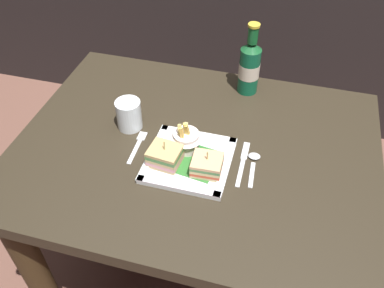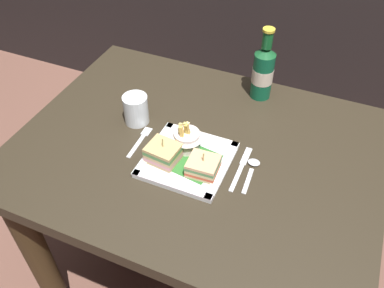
% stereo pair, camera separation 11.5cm
% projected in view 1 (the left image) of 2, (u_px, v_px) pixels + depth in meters
% --- Properties ---
extents(ground_plane, '(6.00, 6.00, 0.00)m').
position_uv_depth(ground_plane, '(194.00, 276.00, 1.73)').
color(ground_plane, brown).
extents(dining_table, '(1.06, 0.81, 0.77)m').
position_uv_depth(dining_table, '(195.00, 181.00, 1.31)').
color(dining_table, '#2E261A').
rests_on(dining_table, ground_plane).
extents(square_plate, '(0.23, 0.23, 0.02)m').
position_uv_depth(square_plate, '(189.00, 160.00, 1.15)').
color(square_plate, silver).
rests_on(square_plate, dining_table).
extents(sandwich_half_left, '(0.09, 0.09, 0.08)m').
position_uv_depth(sandwich_half_left, '(165.00, 156.00, 1.12)').
color(sandwich_half_left, tan).
rests_on(sandwich_half_left, square_plate).
extents(sandwich_half_right, '(0.09, 0.08, 0.07)m').
position_uv_depth(sandwich_half_right, '(207.00, 165.00, 1.10)').
color(sandwich_half_right, tan).
rests_on(sandwich_half_right, square_plate).
extents(fries_cup, '(0.09, 0.09, 0.10)m').
position_uv_depth(fries_cup, '(186.00, 138.00, 1.15)').
color(fries_cup, silver).
rests_on(fries_cup, square_plate).
extents(beer_bottle, '(0.07, 0.07, 0.25)m').
position_uv_depth(beer_bottle, '(249.00, 66.00, 1.33)').
color(beer_bottle, '#105637').
rests_on(beer_bottle, dining_table).
extents(water_glass, '(0.08, 0.08, 0.09)m').
position_uv_depth(water_glass, '(129.00, 116.00, 1.24)').
color(water_glass, silver).
rests_on(water_glass, dining_table).
extents(fork, '(0.03, 0.14, 0.00)m').
position_uv_depth(fork, '(138.00, 145.00, 1.20)').
color(fork, silver).
rests_on(fork, dining_table).
extents(knife, '(0.02, 0.18, 0.00)m').
position_uv_depth(knife, '(243.00, 162.00, 1.15)').
color(knife, silver).
rests_on(knife, dining_table).
extents(spoon, '(0.03, 0.13, 0.01)m').
position_uv_depth(spoon, '(253.00, 162.00, 1.15)').
color(spoon, silver).
rests_on(spoon, dining_table).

